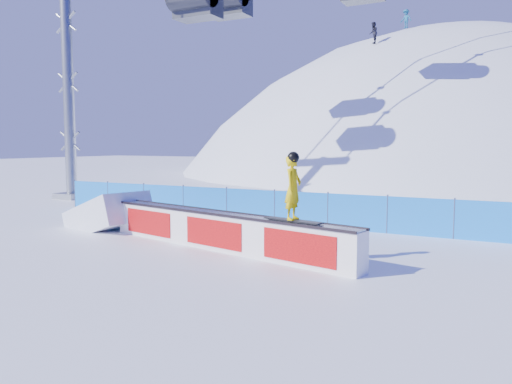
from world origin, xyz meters
The scene contains 7 objects.
ground centered at (0.00, 0.00, 0.00)m, with size 160.00×160.00×0.00m, color white.
snow_hill centered at (0.00, 42.00, -18.00)m, with size 64.00×64.00×64.00m.
safety_fence centered at (0.00, 4.50, 0.60)m, with size 22.05×0.05×1.30m.
rail_box centered at (-0.41, -0.08, 0.51)m, with size 8.53×2.47×1.03m.
snow_ramp centered at (-5.65, 1.09, 0.00)m, with size 2.71×1.81×1.02m, color white, non-canonical shape.
snowboarder centered at (1.96, -0.61, 1.84)m, with size 1.60×0.62×1.65m.
distant_skiers centered at (1.95, 31.37, 12.05)m, with size 15.90×7.77×5.43m.
Camera 1 is at (6.71, -11.40, 2.87)m, focal length 35.00 mm.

